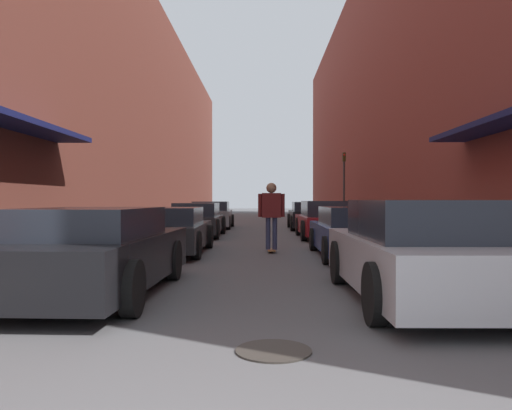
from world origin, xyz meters
name	(u,v)px	position (x,y,z in m)	size (l,w,h in m)	color
ground	(261,232)	(0.00, 19.94, 0.00)	(109.70, 109.70, 0.00)	#515154
curb_strip_left	(181,224)	(-4.30, 24.93, 0.06)	(1.80, 49.86, 0.12)	gray
curb_strip_right	(342,224)	(4.30, 24.93, 0.06)	(1.80, 49.86, 0.12)	gray
building_row_left	(127,118)	(-7.20, 24.93, 5.74)	(4.90, 49.86, 11.47)	brown
building_row_right	(398,97)	(7.20, 24.93, 6.83)	(4.90, 49.86, 13.67)	brown
parked_car_left_0	(95,252)	(-2.34, 5.56, 0.63)	(1.97, 4.46, 1.27)	black
parked_car_left_1	(167,231)	(-2.37, 11.18, 0.59)	(2.03, 4.38, 1.19)	#232326
parked_car_left_2	(197,220)	(-2.38, 17.03, 0.62)	(1.85, 4.46, 1.26)	#232326
parked_car_left_3	(212,215)	(-2.41, 22.45, 0.63)	(1.99, 4.23, 1.29)	gray
parked_car_right_0	(422,252)	(2.26, 5.21, 0.67)	(2.04, 4.43, 1.38)	#B7B7BC
parked_car_right_1	(354,233)	(2.29, 10.45, 0.59)	(1.86, 4.70, 1.21)	navy
parked_car_right_2	(327,220)	(2.37, 16.25, 0.64)	(2.05, 4.26, 1.34)	maroon
parked_car_right_3	(311,216)	(2.30, 21.61, 0.63)	(2.03, 4.40, 1.27)	black
skateboarder	(271,209)	(0.31, 11.50, 1.13)	(0.70, 0.78, 1.83)	brown
manhole_cover	(274,351)	(0.19, 2.95, 0.01)	(0.70, 0.70, 0.02)	#332D28
traffic_light	(344,180)	(4.22, 24.00, 2.37)	(0.16, 0.22, 3.66)	#2D2D2D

